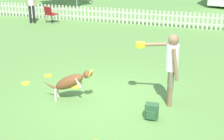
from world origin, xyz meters
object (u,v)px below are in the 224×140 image
at_px(frisbee_near_handler, 26,83).
at_px(spectator_standing, 31,2).
at_px(frisbee_near_dog, 48,76).
at_px(frisbee_midfield, 75,87).
at_px(leaping_dog, 71,82).
at_px(handler_person, 170,61).
at_px(folding_chair_blue_left, 50,13).
at_px(backpack_on_grass, 152,112).

relative_size(frisbee_near_handler, spectator_standing, 0.14).
height_order(frisbee_near_handler, spectator_standing, spectator_standing).
relative_size(frisbee_near_handler, frisbee_near_dog, 1.00).
relative_size(frisbee_near_dog, frisbee_midfield, 1.00).
distance_m(leaping_dog, spectator_standing, 8.38).
bearing_deg(frisbee_near_dog, leaping_dog, -43.65).
height_order(handler_person, folding_chair_blue_left, handler_person).
distance_m(frisbee_midfield, spectator_standing, 7.78).
relative_size(backpack_on_grass, spectator_standing, 0.21).
bearing_deg(frisbee_midfield, frisbee_near_dog, 154.90).
height_order(handler_person, frisbee_midfield, handler_person).
relative_size(handler_person, frisbee_midfield, 7.41).
distance_m(frisbee_near_handler, folding_chair_blue_left, 7.01).
bearing_deg(frisbee_near_handler, backpack_on_grass, -13.69).
xyz_separation_m(frisbee_near_handler, frisbee_midfield, (1.36, 0.17, 0.00)).
xyz_separation_m(frisbee_near_handler, frisbee_near_dog, (0.34, 0.65, 0.00)).
bearing_deg(backpack_on_grass, spectator_standing, 133.86).
height_order(frisbee_near_dog, backpack_on_grass, backpack_on_grass).
bearing_deg(handler_person, frisbee_near_handler, 78.25).
bearing_deg(handler_person, folding_chair_blue_left, 32.94).
relative_size(handler_person, backpack_on_grass, 4.80).
xyz_separation_m(frisbee_midfield, spectator_standing, (-4.70, 6.12, 0.98)).
relative_size(frisbee_near_dog, folding_chair_blue_left, 0.29).
height_order(handler_person, backpack_on_grass, handler_person).
bearing_deg(leaping_dog, folding_chair_blue_left, -160.65).
relative_size(leaping_dog, backpack_on_grass, 3.54).
distance_m(frisbee_near_handler, frisbee_near_dog, 0.73).
distance_m(folding_chair_blue_left, spectator_standing, 1.01).
height_order(leaping_dog, frisbee_midfield, leaping_dog).
height_order(frisbee_near_dog, frisbee_midfield, same).
xyz_separation_m(handler_person, leaping_dog, (-2.23, -0.43, -0.59)).
bearing_deg(folding_chair_blue_left, spectator_standing, 36.84).
relative_size(leaping_dog, frisbee_near_handler, 5.46).
bearing_deg(frisbee_near_dog, folding_chair_blue_left, 115.80).
distance_m(leaping_dog, backpack_on_grass, 2.05).
bearing_deg(spectator_standing, frisbee_midfield, 116.38).
xyz_separation_m(handler_person, folding_chair_blue_left, (-6.28, 6.61, -0.59)).
xyz_separation_m(frisbee_near_dog, backpack_on_grass, (3.20, -1.51, 0.16)).
height_order(frisbee_near_dog, spectator_standing, spectator_standing).
xyz_separation_m(handler_person, frisbee_midfield, (-2.41, 0.24, -1.05)).
bearing_deg(backpack_on_grass, handler_person, 73.58).
relative_size(handler_person, folding_chair_blue_left, 2.11).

